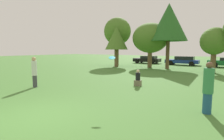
# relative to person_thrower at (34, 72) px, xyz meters

# --- Properties ---
(ground_plane) EXTENTS (120.00, 120.00, 0.00)m
(ground_plane) POSITION_rel_person_thrower_xyz_m (4.31, -2.82, -0.94)
(ground_plane) COLOR #477A33
(person_thrower) EXTENTS (0.29, 0.29, 1.80)m
(person_thrower) POSITION_rel_person_thrower_xyz_m (0.00, 0.00, 0.00)
(person_thrower) COLOR #3F3F47
(person_thrower) RESTS_ON ground
(person_catcher) EXTENTS (0.34, 0.34, 1.81)m
(person_catcher) POSITION_rel_person_thrower_xyz_m (8.96, 0.89, -0.02)
(person_catcher) COLOR navy
(person_catcher) RESTS_ON ground
(frisbee) EXTENTS (0.29, 0.27, 0.17)m
(frisbee) POSITION_rel_person_thrower_xyz_m (5.44, 0.15, 0.95)
(frisbee) COLOR #19B2D8
(bystander_sitting) EXTENTS (0.38, 0.32, 1.01)m
(bystander_sitting) POSITION_rel_person_thrower_xyz_m (4.86, 3.82, -0.52)
(bystander_sitting) COLOR #726651
(bystander_sitting) RESTS_ON ground
(tree_0) EXTENTS (3.74, 3.74, 6.60)m
(tree_0) POSITION_rel_person_thrower_xyz_m (-3.87, 15.08, 3.77)
(tree_0) COLOR brown
(tree_0) RESTS_ON ground
(tree_1) EXTENTS (2.93, 2.93, 5.15)m
(tree_1) POSITION_rel_person_thrower_xyz_m (-2.86, 13.28, 2.69)
(tree_1) COLOR brown
(tree_1) RESTS_ON ground
(tree_2) EXTENTS (4.36, 4.36, 5.47)m
(tree_2) POSITION_rel_person_thrower_xyz_m (1.04, 14.94, 2.68)
(tree_2) COLOR brown
(tree_2) RESTS_ON ground
(tree_3) EXTENTS (4.20, 4.20, 7.39)m
(tree_3) POSITION_rel_person_thrower_xyz_m (3.35, 14.55, 4.33)
(tree_3) COLOR brown
(tree_3) RESTS_ON ground
(tree_4) EXTENTS (2.59, 2.59, 4.32)m
(tree_4) POSITION_rel_person_thrower_xyz_m (8.05, 13.61, 2.03)
(tree_4) COLOR brown
(tree_4) RESTS_ON ground
(parked_car_black) EXTENTS (4.25, 2.17, 1.20)m
(parked_car_black) POSITION_rel_person_thrower_xyz_m (-1.85, 20.97, -0.30)
(parked_car_black) COLOR black
(parked_car_black) RESTS_ON ground
(parked_car_blue) EXTENTS (4.58, 2.01, 1.26)m
(parked_car_blue) POSITION_rel_person_thrower_xyz_m (3.66, 20.81, -0.28)
(parked_car_blue) COLOR #1E389E
(parked_car_blue) RESTS_ON ground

